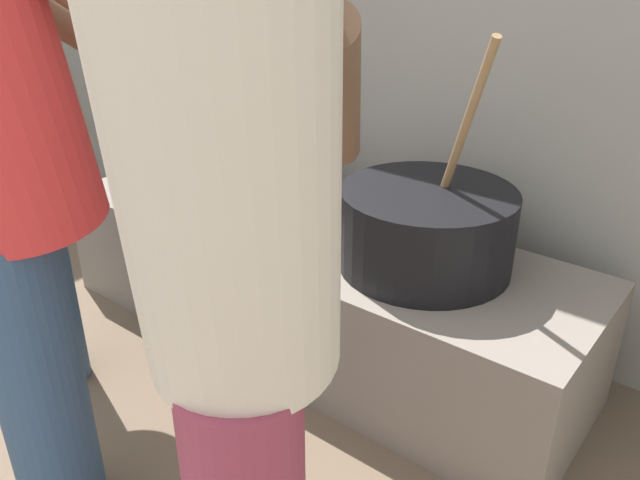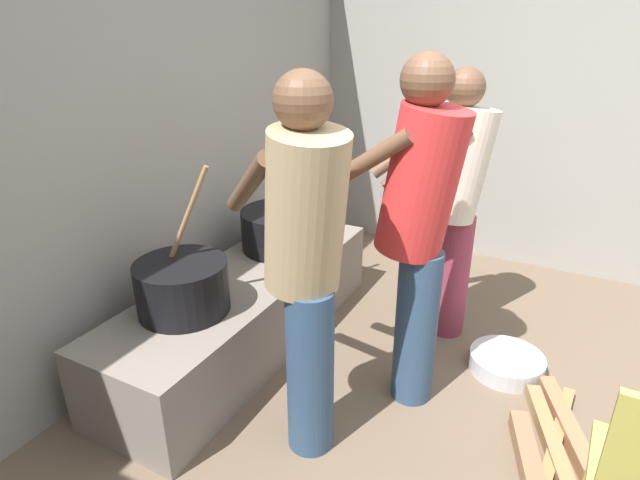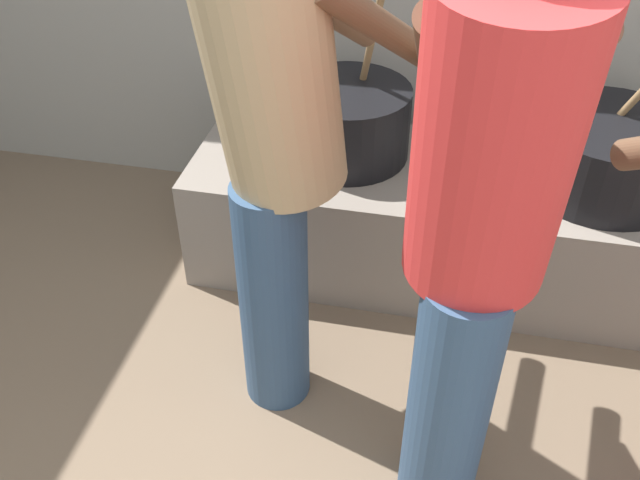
% 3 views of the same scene
% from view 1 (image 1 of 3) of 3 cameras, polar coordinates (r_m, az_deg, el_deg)
% --- Properties ---
extents(hearth_ledge, '(1.93, 0.60, 0.43)m').
position_cam_1_polar(hearth_ledge, '(2.26, -0.98, -4.01)').
color(hearth_ledge, slate).
rests_on(hearth_ledge, ground_plane).
extents(cooking_pot_main, '(0.51, 0.51, 0.70)m').
position_cam_1_polar(cooking_pot_main, '(1.90, 9.44, 1.00)').
color(cooking_pot_main, black).
rests_on(cooking_pot_main, hearth_ledge).
extents(cooking_pot_secondary, '(0.44, 0.44, 0.71)m').
position_cam_1_polar(cooking_pot_secondary, '(2.42, -8.48, 6.76)').
color(cooking_pot_secondary, black).
rests_on(cooking_pot_secondary, hearth_ledge).
extents(cook_in_tan_shirt, '(0.65, 0.72, 1.59)m').
position_cam_1_polar(cook_in_tan_shirt, '(1.98, -25.51, 10.62)').
color(cook_in_tan_shirt, navy).
rests_on(cook_in_tan_shirt, ground_plane).
extents(cook_in_cream_shirt, '(0.62, 0.71, 1.53)m').
position_cam_1_polar(cook_in_cream_shirt, '(0.94, -7.39, -4.83)').
color(cook_in_cream_shirt, '#8C3347').
rests_on(cook_in_cream_shirt, ground_plane).
extents(cook_in_red_shirt, '(0.34, 0.67, 1.63)m').
position_cam_1_polar(cook_in_red_shirt, '(1.42, -26.19, 6.28)').
color(cook_in_red_shirt, navy).
rests_on(cook_in_red_shirt, ground_plane).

